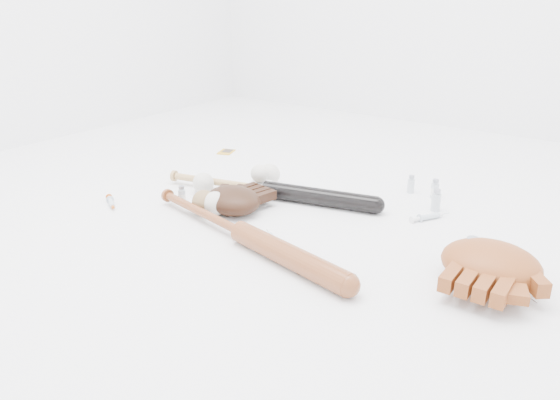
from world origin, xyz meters
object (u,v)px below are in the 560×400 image
Objects in this scene: bat_wood at (241,232)px; pedestal at (260,187)px; bat_dark at (267,189)px; glove_dark at (233,200)px.

bat_wood reaches higher than pedestal.
pedestal is at bearing 132.12° from bat_wood.
pedestal is at bearing 141.25° from bat_dark.
bat_dark is 0.37m from bat_wood.
bat_dark is 0.06m from pedestal.
glove_dark is at bearing -78.60° from pedestal.
glove_dark is 3.38× the size of pedestal.
pedestal is at bearing 112.98° from glove_dark.
bat_wood is 0.23m from glove_dark.
bat_dark is at bearing 127.03° from bat_wood.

